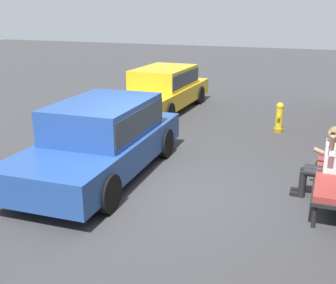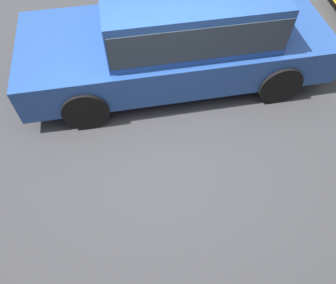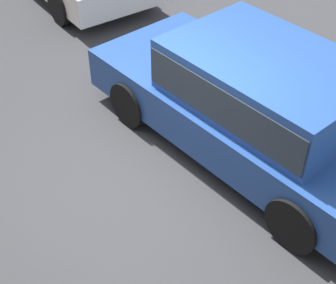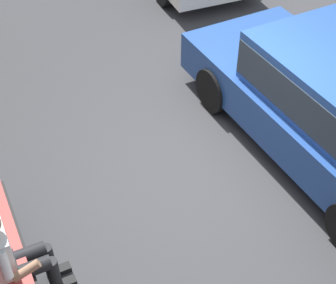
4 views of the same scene
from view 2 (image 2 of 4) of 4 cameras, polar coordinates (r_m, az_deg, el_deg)
ground_plane at (r=4.55m, az=0.09°, el=-0.77°), size 60.00×60.00×0.00m
parked_car_mid at (r=5.07m, az=2.14°, el=18.83°), size 4.63×2.03×1.47m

